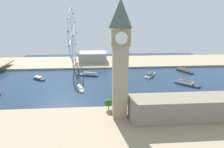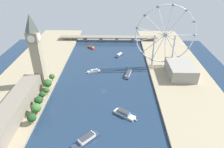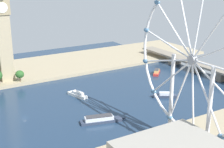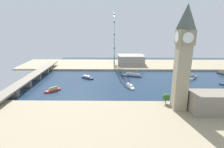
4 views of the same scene
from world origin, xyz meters
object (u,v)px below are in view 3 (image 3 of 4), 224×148
at_px(river_bridge, 210,69).
at_px(tour_boat_1, 165,95).
at_px(tour_boat_0, 77,94).
at_px(tour_boat_3, 101,119).
at_px(tour_boat_6, 157,72).
at_px(clock_tower, 2,27).
at_px(ferris_wheel, 192,61).

distance_m(river_bridge, tour_boat_1, 82.03).
distance_m(tour_boat_0, tour_boat_3, 55.45).
xyz_separation_m(tour_boat_3, tour_boat_6, (-70.05, 107.83, -0.06)).
bearing_deg(tour_boat_3, clock_tower, 121.07).
height_order(clock_tower, tour_boat_1, clock_tower).
bearing_deg(river_bridge, tour_boat_1, -74.16).
bearing_deg(ferris_wheel, tour_boat_6, 148.13).
height_order(river_bridge, tour_boat_3, river_bridge).
height_order(river_bridge, tour_boat_1, river_bridge).
relative_size(river_bridge, tour_boat_1, 9.84).
bearing_deg(tour_boat_6, ferris_wheel, -166.13).
bearing_deg(tour_boat_1, clock_tower, -12.60).
distance_m(clock_tower, tour_boat_0, 95.57).
xyz_separation_m(tour_boat_0, tour_boat_6, (-15.13, 100.23, 0.25)).
height_order(river_bridge, tour_boat_0, river_bridge).
relative_size(river_bridge, tour_boat_3, 6.05).
relative_size(clock_tower, tour_boat_1, 4.55).
xyz_separation_m(clock_tower, river_bridge, (87.24, 184.06, -46.42)).
relative_size(ferris_wheel, tour_boat_1, 4.57).
bearing_deg(clock_tower, tour_boat_6, 69.44).
relative_size(ferris_wheel, tour_boat_6, 5.23).
bearing_deg(ferris_wheel, clock_tower, -160.57).
distance_m(clock_tower, tour_boat_6, 160.23).
bearing_deg(clock_tower, tour_boat_3, 15.46).
bearing_deg(tour_boat_1, tour_boat_0, 0.60).
relative_size(tour_boat_1, tour_boat_6, 1.14).
relative_size(ferris_wheel, tour_boat_3, 2.81).
height_order(tour_boat_1, tour_boat_6, tour_boat_6).
distance_m(tour_boat_1, tour_boat_3, 72.54).
relative_size(tour_boat_0, tour_boat_1, 1.11).
relative_size(river_bridge, tour_boat_0, 8.89).
bearing_deg(tour_boat_3, river_bridge, 29.12).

